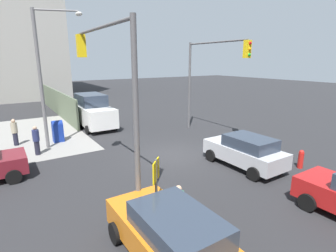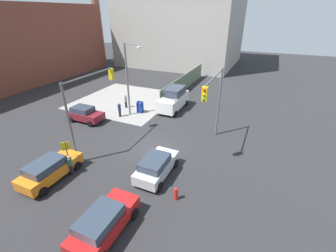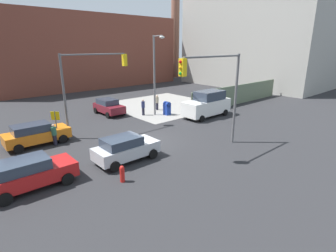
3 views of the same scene
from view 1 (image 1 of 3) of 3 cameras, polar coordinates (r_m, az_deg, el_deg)
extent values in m
plane|color=#28282B|center=(15.01, 1.30, -6.24)|extent=(120.00, 120.00, 0.00)
cube|color=#607056|center=(28.82, -23.29, 4.93)|extent=(17.05, 0.12, 2.40)
cylinder|color=#59595B|center=(8.15, -6.92, 0.05)|extent=(0.18, 0.18, 6.50)
cylinder|color=#59595B|center=(10.49, -14.48, 20.06)|extent=(5.44, 0.12, 0.12)
cube|color=yellow|center=(13.03, -18.38, 16.21)|extent=(0.32, 0.36, 1.00)
sphere|color=red|center=(13.23, -18.70, 17.54)|extent=(0.18, 0.18, 0.18)
sphere|color=orange|center=(13.21, -18.59, 16.16)|extent=(0.18, 0.18, 0.18)
sphere|color=green|center=(13.20, -18.48, 14.77)|extent=(0.18, 0.18, 0.18)
cylinder|color=#59595B|center=(20.46, 4.70, 8.53)|extent=(0.18, 0.18, 6.50)
cylinder|color=#59595B|center=(18.35, 10.29, 17.52)|extent=(5.39, 0.12, 0.12)
cube|color=yellow|center=(16.45, 16.87, 15.73)|extent=(0.32, 0.36, 1.00)
sphere|color=red|center=(16.35, 17.45, 16.83)|extent=(0.18, 0.18, 0.18)
sphere|color=orange|center=(16.33, 17.37, 15.71)|extent=(0.18, 0.18, 0.18)
sphere|color=green|center=(16.32, 17.29, 14.59)|extent=(0.18, 0.18, 0.18)
cylinder|color=slate|center=(16.99, -25.97, 8.60)|extent=(0.20, 0.20, 8.00)
cylinder|color=slate|center=(16.93, -23.24, 22.16)|extent=(0.94, 2.28, 0.10)
ellipsoid|color=silver|center=(16.76, -18.84, 22.09)|extent=(0.56, 0.36, 0.24)
cylinder|color=#4C4C4C|center=(8.23, -2.56, -15.09)|extent=(0.08, 0.08, 2.40)
cube|color=yellow|center=(7.85, -2.62, -9.66)|extent=(0.48, 0.48, 0.64)
cube|color=navy|center=(18.64, -22.84, -1.45)|extent=(0.56, 0.64, 1.15)
cylinder|color=navy|center=(18.51, -23.01, 0.27)|extent=(0.56, 0.64, 0.56)
cylinder|color=red|center=(14.65, 26.91, -6.68)|extent=(0.26, 0.26, 0.80)
sphere|color=red|center=(14.52, 27.09, -5.13)|extent=(0.24, 0.24, 0.24)
cube|color=orange|center=(7.41, 0.37, -23.45)|extent=(4.43, 1.80, 0.75)
cube|color=#2D3847|center=(6.79, 2.14, -20.61)|extent=(2.48, 1.58, 0.55)
cylinder|color=black|center=(8.39, -11.33, -21.86)|extent=(0.64, 0.22, 0.64)
cylinder|color=black|center=(9.06, -0.15, -18.58)|extent=(0.64, 0.22, 0.64)
cube|color=#B7BABF|center=(13.73, 16.16, -5.70)|extent=(4.12, 1.80, 0.75)
cube|color=#2D3847|center=(13.33, 17.41, -3.44)|extent=(2.31, 1.58, 0.55)
cylinder|color=black|center=(14.15, 9.35, -6.33)|extent=(0.64, 0.22, 0.64)
cylinder|color=black|center=(15.37, 14.35, -4.94)|extent=(0.64, 0.22, 0.64)
cylinder|color=black|center=(12.40, 18.19, -9.90)|extent=(0.64, 0.22, 0.64)
cylinder|color=black|center=(13.77, 22.97, -7.90)|extent=(0.64, 0.22, 0.64)
cylinder|color=black|center=(15.02, -30.95, -7.02)|extent=(0.22, 0.64, 0.64)
cylinder|color=black|center=(13.33, -30.57, -9.51)|extent=(0.22, 0.64, 0.64)
cylinder|color=black|center=(10.87, 28.10, -14.46)|extent=(0.64, 0.22, 0.64)
cylinder|color=black|center=(12.36, 32.29, -11.56)|extent=(0.64, 0.22, 0.64)
cube|color=white|center=(21.70, -15.93, 2.40)|extent=(5.40, 2.10, 1.40)
cube|color=#2D3847|center=(21.92, -16.48, 5.53)|extent=(3.02, 1.85, 0.90)
cylinder|color=black|center=(20.49, -11.46, -0.02)|extent=(0.64, 0.22, 0.64)
cylinder|color=black|center=(19.85, -17.08, -0.82)|extent=(0.64, 0.22, 0.64)
cylinder|color=black|center=(23.86, -14.75, 1.78)|extent=(0.64, 0.22, 0.64)
cylinder|color=black|center=(23.31, -19.63, 1.14)|extent=(0.64, 0.22, 0.64)
cylinder|color=navy|center=(16.39, -26.85, -1.86)|extent=(0.36, 0.36, 0.65)
sphere|color=tan|center=(16.29, -27.02, -0.39)|extent=(0.22, 0.22, 0.22)
cylinder|color=#1E1E2D|center=(16.59, -26.57, -4.29)|extent=(0.28, 0.28, 0.82)
cylinder|color=#2D664C|center=(8.26, 2.27, -16.00)|extent=(0.36, 0.36, 0.61)
sphere|color=tan|center=(8.06, 2.30, -13.49)|extent=(0.21, 0.21, 0.21)
cylinder|color=#1E1E2D|center=(8.62, 2.22, -19.97)|extent=(0.28, 0.28, 0.77)
cylinder|color=#9E937A|center=(18.86, -30.50, -0.32)|extent=(0.36, 0.36, 0.65)
sphere|color=tan|center=(18.77, -30.66, 0.98)|extent=(0.22, 0.22, 0.22)
cylinder|color=#1E1E2D|center=(19.04, -30.22, -2.48)|extent=(0.28, 0.28, 0.83)
camera|label=2|loc=(17.33, 73.97, 23.17)|focal=24.00mm
camera|label=3|loc=(23.34, 58.39, 12.06)|focal=28.00mm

